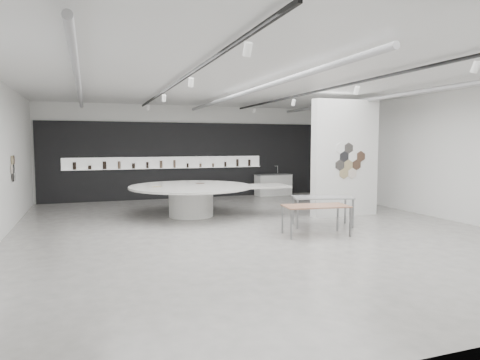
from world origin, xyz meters
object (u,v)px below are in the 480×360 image
object	(u,v)px
sample_table_wood	(316,208)
display_island	(194,196)
partition_column	(345,158)
sample_table_stone	(322,199)
kitchen_counter	(273,185)

from	to	relation	value
sample_table_wood	display_island	bearing A→B (deg)	121.05
partition_column	sample_table_stone	size ratio (longest dim) A/B	2.07
display_island	sample_table_wood	bearing A→B (deg)	-56.99
display_island	sample_table_wood	distance (m)	4.29
display_island	kitchen_counter	world-z (taller)	kitchen_counter
sample_table_stone	kitchen_counter	size ratio (longest dim) A/B	1.05
display_island	sample_table_wood	world-z (taller)	display_island
sample_table_wood	partition_column	bearing A→B (deg)	44.36
sample_table_stone	display_island	bearing A→B (deg)	137.42
partition_column	sample_table_wood	distance (m)	3.36
sample_table_stone	partition_column	bearing A→B (deg)	39.65
partition_column	display_island	world-z (taller)	partition_column
display_island	sample_table_wood	size ratio (longest dim) A/B	2.93
sample_table_stone	kitchen_counter	xyz separation A→B (m)	(1.57, 6.80, -0.28)
partition_column	sample_table_wood	bearing A→B (deg)	-135.64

